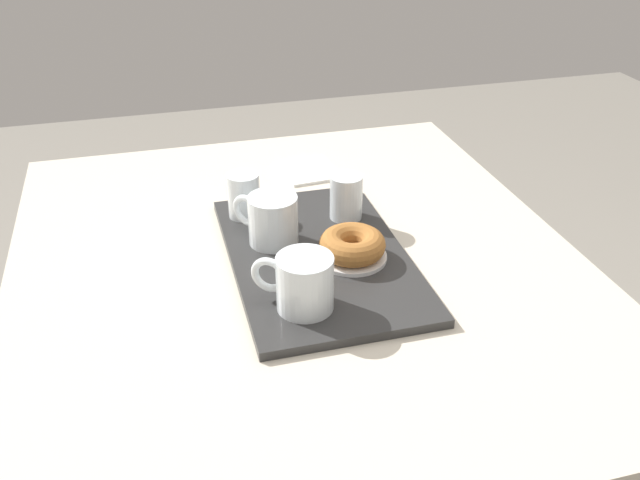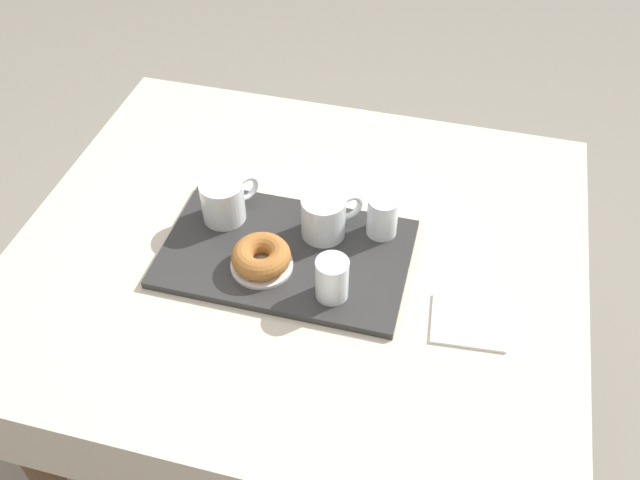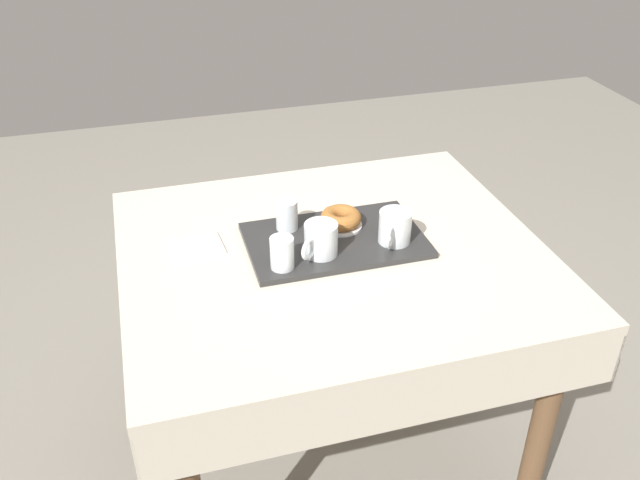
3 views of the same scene
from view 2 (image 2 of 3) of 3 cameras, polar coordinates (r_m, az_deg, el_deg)
The scene contains 10 objects.
ground_plane at distance 2.00m, azimuth -1.28°, elevation -16.23°, with size 6.00×6.00×0.00m, color gray.
dining_table at distance 1.45m, azimuth -1.69°, elevation -3.72°, with size 1.11×0.97×0.78m.
serving_tray at distance 1.34m, azimuth -2.79°, elevation -1.10°, with size 0.47×0.29×0.02m, color #2D2D2D.
tea_mug_left at distance 1.34m, azimuth 0.37°, elevation 1.87°, with size 0.11×0.11×0.09m.
tea_mug_right at distance 1.39m, azimuth -7.92°, elevation 3.17°, with size 0.10×0.12×0.09m.
water_glass_near at distance 1.23m, azimuth 1.00°, elevation -3.32°, with size 0.06×0.06×0.08m.
water_glass_far at distance 1.35m, azimuth 5.15°, elevation 1.82°, with size 0.06×0.06×0.08m.
donut_plate_left at distance 1.31m, azimuth -4.81°, elevation -2.07°, with size 0.12×0.12×0.01m, color white.
sugar_donut_left at distance 1.29m, azimuth -4.87°, elevation -1.34°, with size 0.11×0.11×0.04m, color #A3662D.
paper_napkin at distance 1.26m, azimuth 12.14°, elevation -6.63°, with size 0.13×0.11×0.01m, color white.
Camera 2 is at (0.28, -0.91, 1.76)m, focal length 38.87 mm.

